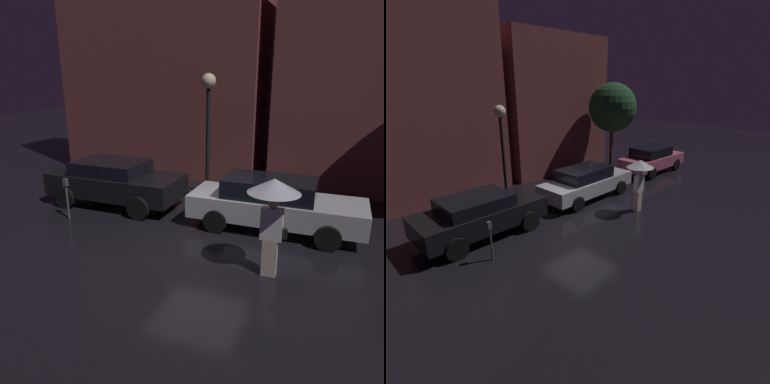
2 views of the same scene
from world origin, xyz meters
The scene contains 10 objects.
ground_plane centered at (0.00, 0.00, 0.00)m, with size 60.00×60.00×0.00m, color black.
building_facade_left centered at (-4.13, 6.50, 4.98)m, with size 8.52×3.00×9.96m.
building_facade_right centered at (4.05, 6.50, 3.76)m, with size 6.69×3.00×7.52m.
parked_car_black centered at (-3.50, 1.39, 0.79)m, with size 4.34×2.07×1.46m.
parked_car_silver centered at (1.68, 1.28, 0.76)m, with size 4.69×1.87×1.44m.
parked_car_pink centered at (7.51, 1.48, 0.79)m, with size 4.41×1.93×1.51m.
pedestrian_with_umbrella centered at (2.09, -1.25, 1.70)m, with size 1.09×1.09×2.15m.
parking_meter centered at (-4.07, -0.28, 0.77)m, with size 0.12×0.10×1.24m.
street_lamp_near centered at (-1.10, 3.57, 3.14)m, with size 0.50×0.50×4.16m.
street_tree centered at (6.11, 3.44, 3.66)m, with size 2.72×2.72×5.04m.
Camera 2 is at (-7.77, -7.58, 5.00)m, focal length 28.00 mm.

